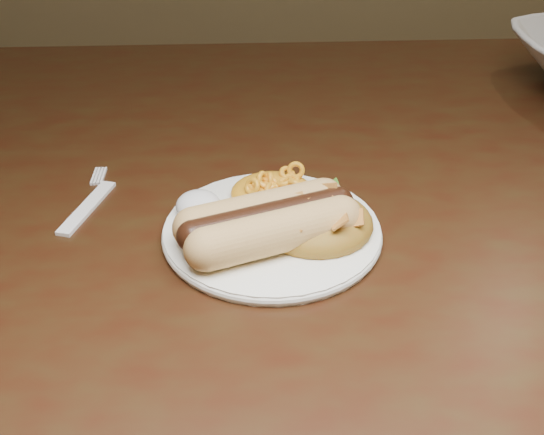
{
  "coord_description": "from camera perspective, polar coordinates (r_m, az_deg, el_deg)",
  "views": [
    {
      "loc": [
        -0.09,
        -0.62,
        1.1
      ],
      "look_at": [
        -0.06,
        -0.12,
        0.77
      ],
      "focal_mm": 42.0,
      "sensor_mm": 36.0,
      "label": 1
    }
  ],
  "objects": [
    {
      "name": "mac_and_cheese",
      "position": [
        0.64,
        0.05,
        3.19
      ],
      "size": [
        0.11,
        0.11,
        0.03
      ],
      "primitive_type": "ellipsoid",
      "rotation": [
        0.0,
        0.0,
        0.43
      ],
      "color": "orange",
      "rests_on": "plate"
    },
    {
      "name": "plate",
      "position": [
        0.6,
        -0.0,
        -1.21
      ],
      "size": [
        0.22,
        0.22,
        0.01
      ],
      "primitive_type": "cylinder",
      "rotation": [
        0.0,
        0.0,
        0.05
      ],
      "color": "white",
      "rests_on": "table"
    },
    {
      "name": "table",
      "position": [
        0.76,
        4.24,
        -2.0
      ],
      "size": [
        1.6,
        0.9,
        0.75
      ],
      "color": "black",
      "rests_on": "floor"
    },
    {
      "name": "sour_cream",
      "position": [
        0.62,
        -6.66,
        1.5
      ],
      "size": [
        0.05,
        0.05,
        0.03
      ],
      "primitive_type": "ellipsoid",
      "rotation": [
        0.0,
        0.0,
        0.14
      ],
      "color": "white",
      "rests_on": "plate"
    },
    {
      "name": "fork",
      "position": [
        0.67,
        -16.23,
        0.88
      ],
      "size": [
        0.06,
        0.14,
        0.0
      ],
      "primitive_type": "cube",
      "rotation": [
        0.0,
        0.0,
        -0.3
      ],
      "color": "white",
      "rests_on": "table"
    },
    {
      "name": "hotdog",
      "position": [
        0.57,
        -0.32,
        -0.34
      ],
      "size": [
        0.14,
        0.11,
        0.04
      ],
      "rotation": [
        0.0,
        0.0,
        0.35
      ],
      "color": "#EEC472",
      "rests_on": "plate"
    },
    {
      "name": "taco_salad",
      "position": [
        0.59,
        4.0,
        0.45
      ],
      "size": [
        0.11,
        0.1,
        0.05
      ],
      "rotation": [
        0.0,
        0.0,
        -0.23
      ],
      "color": "#BC3405",
      "rests_on": "plate"
    }
  ]
}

